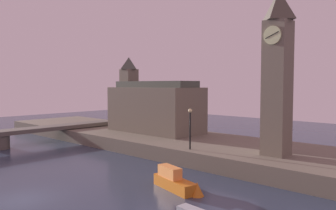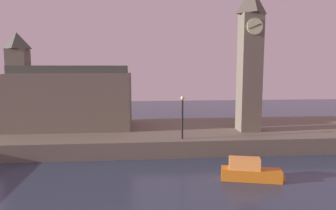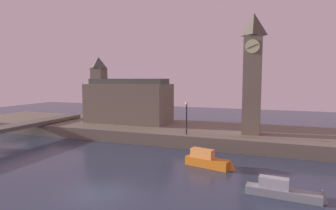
# 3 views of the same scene
# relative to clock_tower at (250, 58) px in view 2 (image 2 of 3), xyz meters

# --- Properties ---
(far_embankment) EXTENTS (70.00, 12.00, 1.50)m
(far_embankment) POSITION_rel_clock_tower_xyz_m (-9.00, 1.88, -7.99)
(far_embankment) COLOR #6B6051
(far_embankment) RESTS_ON ground
(clock_tower) EXTENTS (2.21, 2.26, 14.03)m
(clock_tower) POSITION_rel_clock_tower_xyz_m (0.00, 0.00, 0.00)
(clock_tower) COLOR #6B6051
(clock_tower) RESTS_ON far_embankment
(parliament_hall) EXTENTS (12.37, 5.96, 9.84)m
(parliament_hall) POSITION_rel_clock_tower_xyz_m (-18.35, 3.16, -4.00)
(parliament_hall) COLOR #6B6051
(parliament_hall) RESTS_ON far_embankment
(streetlamp) EXTENTS (0.36, 0.36, 3.83)m
(streetlamp) POSITION_rel_clock_tower_xyz_m (-7.08, -3.03, -4.85)
(streetlamp) COLOR black
(streetlamp) RESTS_ON far_embankment
(boat_patrol_orange) EXTENTS (4.78, 2.10, 1.70)m
(boat_patrol_orange) POSITION_rel_clock_tower_xyz_m (-2.88, -9.56, -8.15)
(boat_patrol_orange) COLOR orange
(boat_patrol_orange) RESTS_ON ground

